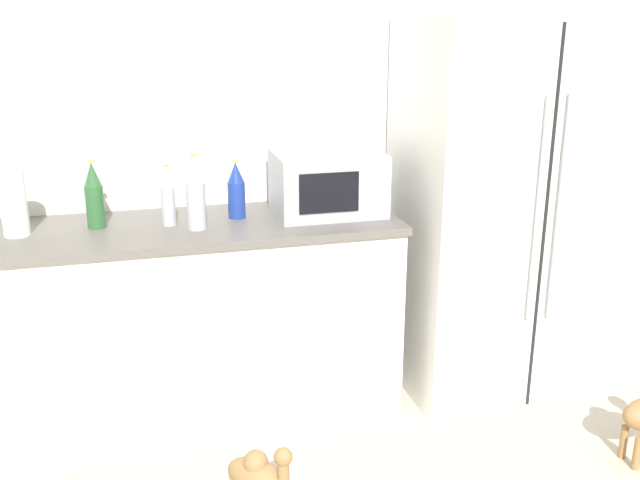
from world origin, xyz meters
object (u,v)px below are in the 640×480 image
at_px(back_bottle_0, 94,196).
at_px(back_bottle_3, 236,191).
at_px(paper_towel_roll, 13,203).
at_px(microwave, 327,183).
at_px(back_bottle_1, 196,193).
at_px(back_bottle_2, 168,197).
at_px(camel_figurine_second, 259,474).
at_px(refrigerator, 504,209).

xyz_separation_m(back_bottle_0, back_bottle_3, (0.60, 0.00, -0.01)).
bearing_deg(back_bottle_0, paper_towel_roll, -173.34).
xyz_separation_m(microwave, back_bottle_1, (-0.60, -0.11, 0.01)).
bearing_deg(back_bottle_2, paper_towel_roll, 179.56).
relative_size(back_bottle_0, back_bottle_2, 1.10).
bearing_deg(camel_figurine_second, back_bottle_0, 98.73).
bearing_deg(microwave, back_bottle_3, 176.57).
relative_size(back_bottle_2, camel_figurine_second, 1.80).
bearing_deg(back_bottle_0, back_bottle_3, 0.09).
relative_size(paper_towel_roll, back_bottle_0, 0.94).
xyz_separation_m(paper_towel_roll, back_bottle_3, (0.92, 0.04, -0.01)).
bearing_deg(microwave, back_bottle_2, -178.59).
distance_m(refrigerator, microwave, 0.87).
distance_m(refrigerator, paper_towel_roll, 2.19).
bearing_deg(back_bottle_2, camel_figurine_second, -89.34).
height_order(refrigerator, back_bottle_2, refrigerator).
height_order(microwave, camel_figurine_second, microwave).
bearing_deg(paper_towel_roll, refrigerator, -1.90).
height_order(refrigerator, back_bottle_0, refrigerator).
bearing_deg(camel_figurine_second, refrigerator, 52.57).
height_order(back_bottle_1, back_bottle_3, back_bottle_1).
xyz_separation_m(back_bottle_1, back_bottle_2, (-0.11, 0.09, -0.03)).
bearing_deg(back_bottle_2, back_bottle_3, 8.02).
bearing_deg(back_bottle_1, refrigerator, 0.85).
bearing_deg(back_bottle_0, camel_figurine_second, -81.27).
relative_size(back_bottle_0, back_bottle_1, 0.90).
bearing_deg(refrigerator, back_bottle_3, 175.04).
xyz_separation_m(paper_towel_roll, back_bottle_0, (0.31, 0.04, 0.00)).
bearing_deg(paper_towel_roll, back_bottle_1, -7.37).
distance_m(paper_towel_roll, back_bottle_1, 0.73).
bearing_deg(back_bottle_0, back_bottle_1, -17.55).
relative_size(microwave, back_bottle_1, 1.49).
relative_size(refrigerator, back_bottle_2, 6.80).
xyz_separation_m(back_bottle_1, back_bottle_3, (0.19, 0.13, -0.03)).
relative_size(paper_towel_roll, back_bottle_2, 1.03).
height_order(back_bottle_0, back_bottle_1, back_bottle_1).
bearing_deg(microwave, back_bottle_0, 178.66).
xyz_separation_m(refrigerator, camel_figurine_second, (-1.54, -2.02, 0.20)).
relative_size(refrigerator, paper_towel_roll, 6.60).
bearing_deg(paper_towel_roll, back_bottle_3, 2.35).
xyz_separation_m(paper_towel_roll, microwave, (1.33, 0.01, 0.00)).
height_order(microwave, back_bottle_1, back_bottle_1).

